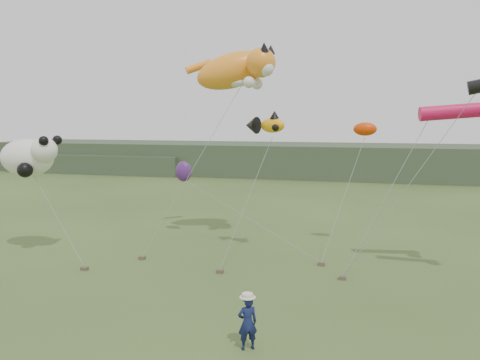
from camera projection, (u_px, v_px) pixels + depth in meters
ground at (222, 317)px, 16.97m from camera, size 120.00×120.00×0.00m
headland at (298, 160)px, 60.40m from camera, size 90.00×13.00×4.00m
festival_attendant at (247, 323)px, 14.49m from camera, size 0.75×0.67×1.71m
sandbag_anchors at (220, 267)px, 22.40m from camera, size 12.27×3.82×0.16m
cat_kite at (239, 69)px, 26.25m from camera, size 5.73×3.38×3.04m
fish_kite at (265, 125)px, 23.75m from camera, size 2.40×1.59×1.17m
panda_kite at (30, 157)px, 24.35m from camera, size 3.47×2.25×2.16m
misc_kites at (254, 155)px, 27.13m from camera, size 11.81×1.37×3.64m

